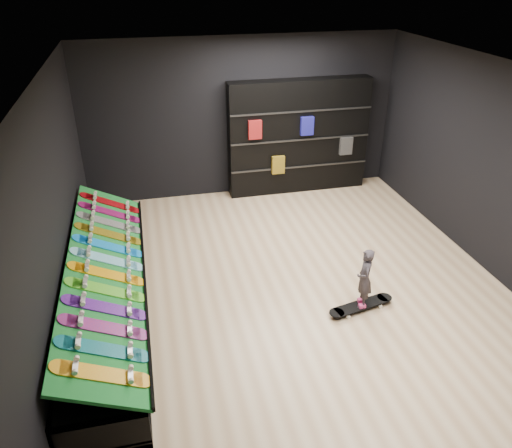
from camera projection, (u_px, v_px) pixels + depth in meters
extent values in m
cube|color=beige|center=(293.00, 288.00, 7.18)|extent=(6.00, 7.00, 0.01)
cube|color=white|center=(302.00, 75.00, 5.76)|extent=(6.00, 7.00, 0.01)
cube|color=black|center=(242.00, 118.00, 9.47)|extent=(6.00, 0.02, 3.00)
cube|color=black|center=(448.00, 398.00, 3.47)|extent=(6.00, 0.02, 3.00)
cube|color=black|center=(53.00, 218.00, 5.86)|extent=(0.02, 7.00, 3.00)
cube|color=black|center=(499.00, 173.00, 7.08)|extent=(0.02, 7.00, 3.00)
cube|color=#0F6220|center=(107.00, 268.00, 6.34)|extent=(0.92, 4.50, 0.46)
cube|color=black|center=(298.00, 137.00, 9.72)|extent=(2.76, 0.32, 2.21)
imported|color=black|center=(363.00, 289.00, 6.57)|extent=(0.18, 0.22, 0.51)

